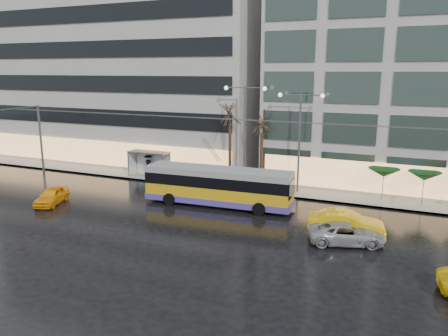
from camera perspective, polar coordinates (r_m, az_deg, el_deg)
The scene contains 19 objects.
ground at distance 31.87m, azimuth -7.68°, elevation -6.83°, with size 140.00×140.00×0.00m, color black.
sidewalk at distance 43.26m, azimuth 4.12°, elevation -1.38°, with size 80.00×10.00×0.15m, color gray.
kerb at distance 38.77m, azimuth 1.72°, elevation -3.03°, with size 80.00×0.10×0.15m, color slate.
building_left at distance 54.73m, azimuth -12.45°, elevation 13.03°, with size 34.00×14.00×22.00m, color #9F9E98.
trolleybus at distance 34.58m, azimuth -0.77°, elevation -2.56°, with size 11.95×4.80×5.49m.
catenary at distance 37.21m, azimuth -0.30°, elevation 2.91°, with size 42.24×5.12×7.00m.
bus_shelter at distance 44.42m, azimuth -10.05°, elevation 1.32°, with size 4.20×1.60×2.51m.
street_lamp_near at distance 39.22m, azimuth 2.72°, elevation 5.97°, with size 3.96×0.36×9.03m.
street_lamp_far at distance 37.82m, azimuth 9.86°, elevation 5.12°, with size 3.96×0.36×8.53m.
tree_a at distance 39.83m, azimuth 0.79°, elevation 7.67°, with size 3.20×3.20×8.40m.
tree_b at distance 39.06m, azimuth 5.01°, elevation 6.51°, with size 3.20×3.20×7.70m.
parasol_a at distance 37.64m, azimuth 20.15°, elevation -0.58°, with size 2.50×2.50×2.65m.
parasol_b at distance 37.63m, azimuth 24.70°, elevation -0.97°, with size 2.50×2.50×2.65m.
taxi_a at distance 37.85m, azimuth -21.58°, elevation -3.41°, with size 1.56×3.89×1.32m, color #FFA70D.
taxi_b at distance 29.80m, azimuth 15.66°, elevation -6.97°, with size 1.70×4.87×1.61m, color yellow.
sedan_silver at distance 28.45m, azimuth 15.74°, elevation -8.26°, with size 2.16×4.68×1.30m, color #9D9DA2.
pedestrian_a at distance 42.01m, azimuth -7.86°, elevation 0.20°, with size 1.21×1.22×2.19m.
pedestrian_b at distance 43.60m, azimuth -8.61°, elevation -0.17°, with size 1.01×0.96×1.65m.
pedestrian_c at distance 44.64m, azimuth -9.88°, elevation 0.47°, with size 1.17×1.02×2.11m.
Camera 1 is at (15.56, -25.70, 10.63)m, focal length 35.00 mm.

